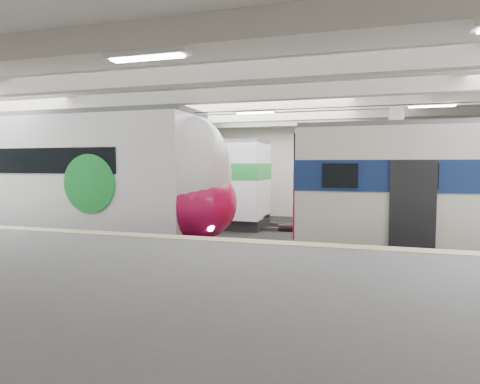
% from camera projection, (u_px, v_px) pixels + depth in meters
% --- Properties ---
extents(station_hall, '(36.00, 24.00, 5.75)m').
position_uv_depth(station_hall, '(223.00, 155.00, 11.39)').
color(station_hall, black).
rests_on(station_hall, ground).
extents(modern_emu, '(15.19, 3.13, 4.83)m').
position_uv_depth(modern_emu, '(59.00, 180.00, 15.10)').
color(modern_emu, white).
rests_on(modern_emu, ground).
extents(far_train, '(12.72, 2.98, 4.09)m').
position_uv_depth(far_train, '(144.00, 181.00, 20.27)').
color(far_train, white).
rests_on(far_train, ground).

